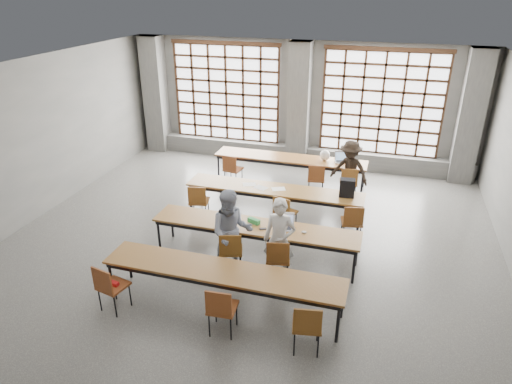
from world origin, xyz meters
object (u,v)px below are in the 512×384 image
chair_mid_centre (284,211)px  green_box (254,221)px  chair_mid_left (198,199)px  plastic_bag (325,155)px  student_male (279,240)px  laptop_front (284,224)px  chair_front_right (278,256)px  laptop_back (342,159)px  phone (263,229)px  desk_row_d (223,273)px  chair_back_right (349,180)px  chair_mid_right (353,220)px  chair_front_left (231,249)px  desk_row_a (290,160)px  chair_near_right (307,323)px  student_back (350,170)px  chair_near_left (109,284)px  chair_back_left (232,167)px  backpack (347,188)px  red_pouch (113,283)px  chair_back_mid (316,177)px  student_female (231,232)px  mouse (304,232)px

chair_mid_centre → green_box: size_ratio=3.52×
chair_mid_left → plastic_bag: plastic_bag is taller
student_male → laptop_front: size_ratio=4.01×
chair_front_right → laptop_back: size_ratio=2.09×
chair_front_right → phone: (-0.43, 0.53, 0.20)m
desk_row_d → phone: 1.49m
chair_back_right → chair_mid_right: bearing=-81.7°
chair_front_left → green_box: size_ratio=3.52×
chair_back_right → student_male: student_male is taller
chair_front_left → student_male: (0.88, 0.13, 0.26)m
chair_back_right → green_box: 3.41m
desk_row_d → desk_row_a: bearing=90.9°
chair_front_left → chair_near_right: same height
chair_mid_centre → green_box: (-0.35, -1.04, 0.24)m
student_back → chair_near_left: bearing=-101.5°
chair_near_left → laptop_back: 6.76m
chair_back_left → backpack: size_ratio=2.20×
chair_front_left → student_back: (1.71, 3.89, 0.21)m
laptop_front → red_pouch: (-2.32, -2.23, -0.29)m
student_back → backpack: (0.09, -1.47, 0.18)m
chair_near_right → laptop_back: 6.08m
desk_row_d → chair_back_mid: chair_back_mid is taller
chair_front_left → green_box: 0.78m
chair_back_right → student_male: (-0.85, -3.63, 0.26)m
chair_back_left → chair_front_right: size_ratio=1.00×
phone → plastic_bag: bearing=82.0°
desk_row_a → chair_back_right: chair_back_right is taller
chair_front_left → backpack: backpack is taller
desk_row_a → chair_front_right: bearing=-79.9°
chair_mid_centre → student_female: size_ratio=0.54×
student_male → laptop_back: student_male is taller
chair_front_right → green_box: chair_front_right is taller
chair_back_right → chair_near_right: (-0.01, -5.33, 0.00)m
chair_mid_right → laptop_back: bearing=101.7°
phone → chair_back_mid: bearing=81.8°
chair_mid_left → student_male: (2.26, -1.62, 0.26)m
chair_mid_centre → student_male: bearing=-79.5°
chair_front_left → phone: 0.72m
chair_mid_right → backpack: 0.81m
chair_back_right → plastic_bag: 1.04m
chair_mid_left → chair_front_left: size_ratio=1.00×
chair_near_left → red_pouch: size_ratio=4.40×
desk_row_a → student_male: bearing=-79.8°
laptop_back → red_pouch: laptop_back is taller
green_box → backpack: (1.57, 1.71, 0.15)m
chair_mid_centre → chair_front_left: (-0.58, -1.74, 0.00)m
chair_mid_left → chair_mid_centre: bearing=0.0°
plastic_bag → chair_front_left: bearing=-102.8°
chair_back_right → chair_mid_centre: bearing=-119.6°
laptop_front → mouse: laptop_front is taller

